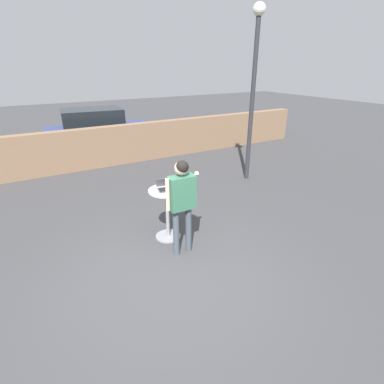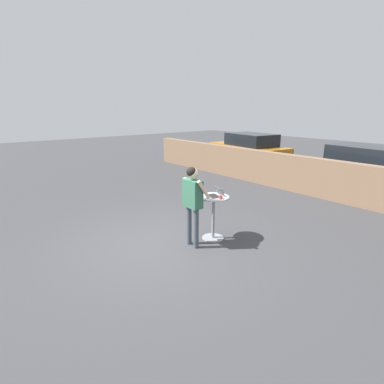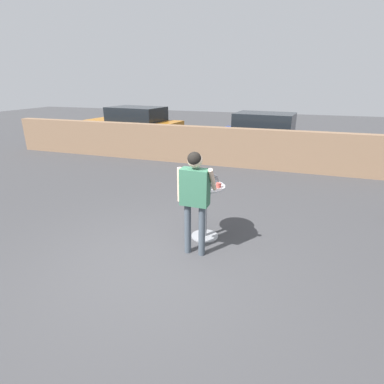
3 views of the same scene
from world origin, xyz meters
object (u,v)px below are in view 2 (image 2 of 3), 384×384
Objects in this scene: laptop at (215,194)px; parked_car_near_street at (249,149)px; standing_person at (193,196)px; parked_car_further_down at (365,169)px; cafe_table at (213,213)px; coffee_mug at (221,197)px.

parked_car_near_street reaches higher than laptop.
standing_person is 0.37× the size of parked_car_near_street.
standing_person is 7.57m from parked_car_further_down.
laptop is 0.64m from standing_person.
laptop is at bearing 71.21° from cafe_table.
parked_car_further_down is at bearing 86.65° from standing_person.
standing_person is at bearing -91.40° from laptop.
laptop is at bearing 88.60° from standing_person.
coffee_mug is (0.23, -0.05, -0.00)m from laptop.
cafe_table is at bearing 175.38° from coffee_mug.
parked_car_further_down reaches higher than parked_car_near_street.
cafe_table is 9.85m from parked_car_near_street.
coffee_mug reaches higher than cafe_table.
standing_person is (-0.00, -0.60, 0.50)m from cafe_table.
parked_car_further_down is at bearing 86.39° from cafe_table.
parked_car_near_street is (-5.78, 8.57, -0.30)m from standing_person.
cafe_table is at bearing -108.79° from laptop.
laptop is at bearing 166.52° from coffee_mug.
standing_person is at bearing -56.02° from parked_car_near_street.
laptop is at bearing -93.53° from parked_car_further_down.
parked_car_further_down reaches higher than cafe_table.
parked_car_near_street is 6.30m from parked_car_further_down.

